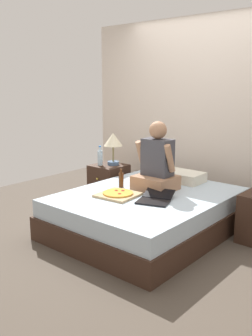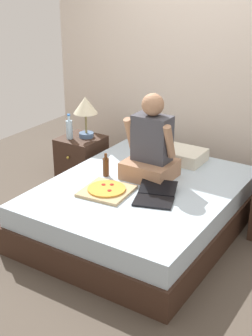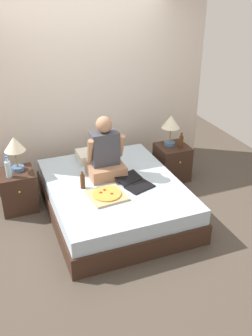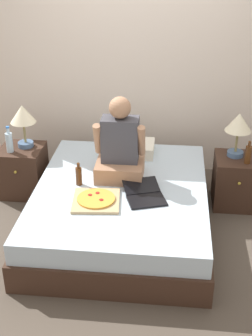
% 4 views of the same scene
% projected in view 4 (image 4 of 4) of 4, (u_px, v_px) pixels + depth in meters
% --- Properties ---
extents(ground_plane, '(5.85, 5.85, 0.00)m').
position_uv_depth(ground_plane, '(121.00, 227.00, 4.47)').
color(ground_plane, '#4C4238').
extents(wall_back, '(3.85, 0.12, 2.50)m').
position_uv_depth(wall_back, '(135.00, 61.00, 5.08)').
color(wall_back, beige).
rests_on(wall_back, ground).
extents(bed, '(1.60, 1.99, 0.44)m').
position_uv_depth(bed, '(121.00, 208.00, 4.37)').
color(bed, '#382319').
rests_on(bed, ground).
extents(nightstand_left, '(0.44, 0.47, 0.52)m').
position_uv_depth(nightstand_left, '(23.00, 170.00, 4.94)').
color(nightstand_left, '#382319').
rests_on(nightstand_left, ground).
extents(lamp_on_left_nightstand, '(0.26, 0.26, 0.45)m').
position_uv_depth(lamp_on_left_nightstand, '(23.00, 117.00, 4.71)').
color(lamp_on_left_nightstand, '#4C6B93').
rests_on(lamp_on_left_nightstand, nightstand_left).
extents(water_bottle, '(0.07, 0.07, 0.28)m').
position_uv_depth(water_bottle, '(9.00, 142.00, 4.70)').
color(water_bottle, silver).
rests_on(water_bottle, nightstand_left).
extents(nightstand_right, '(0.44, 0.47, 0.52)m').
position_uv_depth(nightstand_right, '(236.00, 181.00, 4.74)').
color(nightstand_right, '#382319').
rests_on(nightstand_right, ground).
extents(lamp_on_right_nightstand, '(0.26, 0.26, 0.45)m').
position_uv_depth(lamp_on_right_nightstand, '(239.00, 125.00, 4.51)').
color(lamp_on_right_nightstand, '#4C6B93').
rests_on(lamp_on_right_nightstand, nightstand_right).
extents(beer_bottle, '(0.06, 0.06, 0.23)m').
position_uv_depth(beer_bottle, '(248.00, 154.00, 4.48)').
color(beer_bottle, '#512D14').
rests_on(beer_bottle, nightstand_right).
extents(pillow, '(0.52, 0.34, 0.12)m').
position_uv_depth(pillow, '(128.00, 148.00, 4.87)').
color(pillow, silver).
rests_on(pillow, bed).
extents(person_seated, '(0.47, 0.40, 0.78)m').
position_uv_depth(person_seated, '(120.00, 148.00, 4.32)').
color(person_seated, '#A37556').
rests_on(person_seated, bed).
extents(laptop, '(0.43, 0.49, 0.07)m').
position_uv_depth(laptop, '(145.00, 196.00, 4.09)').
color(laptop, black).
rests_on(laptop, bed).
extents(pizza_box, '(0.43, 0.43, 0.05)m').
position_uv_depth(pizza_box, '(96.00, 200.00, 4.02)').
color(pizza_box, tan).
rests_on(pizza_box, bed).
extents(beer_bottle_on_bed, '(0.06, 0.06, 0.22)m').
position_uv_depth(beer_bottle_on_bed, '(79.00, 176.00, 4.26)').
color(beer_bottle_on_bed, '#4C2811').
rests_on(beer_bottle_on_bed, bed).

